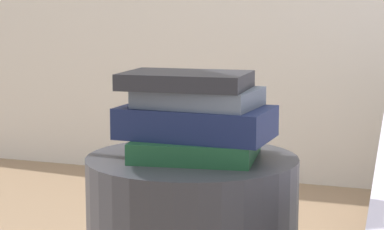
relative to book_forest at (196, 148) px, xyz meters
name	(u,v)px	position (x,y,z in m)	size (l,w,h in m)	color
book_forest	(196,148)	(0.00, 0.00, 0.00)	(0.23, 0.20, 0.04)	#1E512D
book_navy	(195,123)	(0.00, 0.00, 0.05)	(0.29, 0.17, 0.06)	#19234C
book_slate	(199,97)	(0.00, 0.01, 0.10)	(0.23, 0.16, 0.04)	slate
book_charcoal	(186,80)	(-0.02, 0.00, 0.13)	(0.24, 0.16, 0.03)	#28282D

